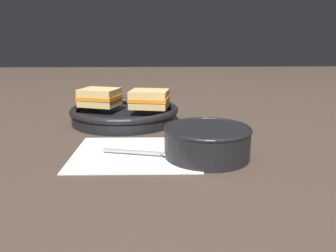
{
  "coord_description": "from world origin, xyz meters",
  "views": [
    {
      "loc": [
        -0.0,
        -0.68,
        0.22
      ],
      "look_at": [
        0.02,
        0.01,
        0.03
      ],
      "focal_mm": 35.0,
      "sensor_mm": 36.0,
      "label": 1
    }
  ],
  "objects": [
    {
      "name": "skillet",
      "position": [
        -0.09,
        0.18,
        0.02
      ],
      "size": [
        0.29,
        0.29,
        0.04
      ],
      "color": "black",
      "rests_on": "ground_plane"
    },
    {
      "name": "ground_plane",
      "position": [
        0.0,
        0.0,
        0.0
      ],
      "size": [
        4.0,
        4.0,
        0.0
      ],
      "primitive_type": "plane",
      "color": "#47382D"
    },
    {
      "name": "napkin",
      "position": [
        -0.04,
        -0.08,
        0.0
      ],
      "size": [
        0.24,
        0.21,
        0.0
      ],
      "color": "white",
      "rests_on": "ground_plane"
    },
    {
      "name": "sandwich_near_right",
      "position": [
        -0.02,
        0.17,
        0.07
      ],
      "size": [
        0.11,
        0.1,
        0.05
      ],
      "rotation": [
        0.0,
        0.0,
        7.67
      ],
      "color": "#DBB26B",
      "rests_on": "skillet"
    },
    {
      "name": "soup_bowl",
      "position": [
        0.09,
        -0.1,
        0.03
      ],
      "size": [
        0.16,
        0.16,
        0.06
      ],
      "color": "black",
      "rests_on": "ground_plane"
    },
    {
      "name": "sandwich_near_left",
      "position": [
        -0.15,
        0.2,
        0.07
      ],
      "size": [
        0.12,
        0.11,
        0.05
      ],
      "rotation": [
        0.0,
        0.0,
        4.39
      ],
      "color": "#DBB26B",
      "rests_on": "skillet"
    },
    {
      "name": "spoon",
      "position": [
        0.01,
        -0.1,
        0.01
      ],
      "size": [
        0.17,
        0.06,
        0.01
      ],
      "rotation": [
        0.0,
        0.0,
        -0.24
      ],
      "color": "#9E9EA3",
      "rests_on": "napkin"
    }
  ]
}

